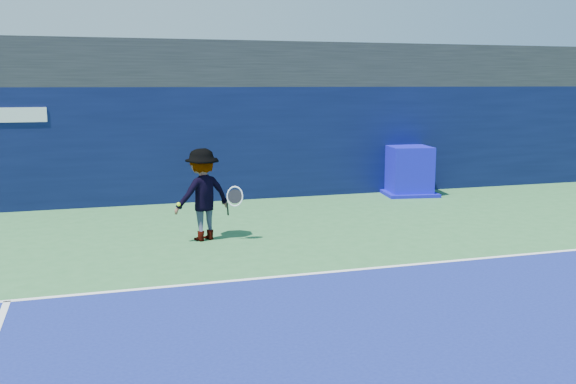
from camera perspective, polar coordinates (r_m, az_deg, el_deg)
The scene contains 7 objects.
ground at distance 8.17m, azimuth 11.79°, elevation -12.82°, with size 80.00×80.00×0.00m, color #306B38.
baseline at distance 10.73m, azimuth 4.06°, elevation -7.08°, with size 24.00×0.10×0.01m, color white.
stadium_band at distance 18.47m, azimuth -5.45°, elevation 11.17°, with size 36.00×3.00×1.20m, color black.
back_wall_assembly at distance 17.56m, azimuth -4.70°, elevation 4.40°, with size 36.00×1.03×3.00m.
equipment_cart at distance 18.33m, azimuth 10.67°, elevation 1.71°, with size 1.61×1.61×1.36m.
tennis_player at distance 12.81m, azimuth -7.60°, elevation -0.23°, with size 1.43×1.04×1.83m.
tennis_ball at distance 12.53m, azimuth -9.70°, elevation -1.08°, with size 0.08×0.08×0.08m.
Camera 1 is at (-3.70, -6.59, 3.09)m, focal length 40.00 mm.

